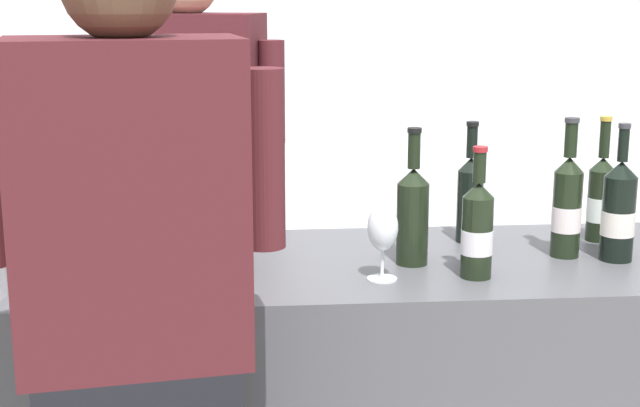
% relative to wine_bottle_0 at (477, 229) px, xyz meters
% --- Properties ---
extents(wall_back, '(8.00, 0.10, 2.80)m').
position_rel_wine_bottle_0_xyz_m(wall_back, '(-0.43, 2.76, 0.35)').
color(wall_back, silver).
rests_on(wall_back, ground_plane).
extents(wine_bottle_0, '(0.08, 0.08, 0.31)m').
position_rel_wine_bottle_0_xyz_m(wine_bottle_0, '(0.00, 0.00, 0.00)').
color(wine_bottle_0, black).
rests_on(wine_bottle_0, counter).
extents(wine_bottle_1, '(0.08, 0.08, 0.31)m').
position_rel_wine_bottle_0_xyz_m(wine_bottle_1, '(-0.58, 0.08, -0.01)').
color(wine_bottle_1, black).
rests_on(wine_bottle_1, counter).
extents(wine_bottle_2, '(0.07, 0.07, 0.33)m').
position_rel_wine_bottle_0_xyz_m(wine_bottle_2, '(0.06, 0.32, 0.01)').
color(wine_bottle_2, black).
rests_on(wine_bottle_2, counter).
extents(wine_bottle_3, '(0.07, 0.07, 0.34)m').
position_rel_wine_bottle_0_xyz_m(wine_bottle_3, '(0.42, 0.30, 0.00)').
color(wine_bottle_3, black).
rests_on(wine_bottle_3, counter).
extents(wine_bottle_4, '(0.08, 0.08, 0.35)m').
position_rel_wine_bottle_0_xyz_m(wine_bottle_4, '(0.39, 0.11, 0.01)').
color(wine_bottle_4, black).
rests_on(wine_bottle_4, counter).
extents(wine_bottle_5, '(0.08, 0.08, 0.33)m').
position_rel_wine_bottle_0_xyz_m(wine_bottle_5, '(-0.81, 0.28, 0.01)').
color(wine_bottle_5, black).
rests_on(wine_bottle_5, counter).
extents(wine_bottle_6, '(0.07, 0.07, 0.29)m').
position_rel_wine_bottle_0_xyz_m(wine_bottle_6, '(-0.75, 0.12, -0.01)').
color(wine_bottle_6, black).
rests_on(wine_bottle_6, counter).
extents(wine_bottle_7, '(0.07, 0.07, 0.36)m').
position_rel_wine_bottle_0_xyz_m(wine_bottle_7, '(0.27, 0.16, 0.02)').
color(wine_bottle_7, black).
rests_on(wine_bottle_7, counter).
extents(wine_bottle_8, '(0.08, 0.08, 0.34)m').
position_rel_wine_bottle_0_xyz_m(wine_bottle_8, '(-0.13, 0.12, 0.01)').
color(wine_bottle_8, black).
rests_on(wine_bottle_8, counter).
extents(wine_glass, '(0.07, 0.07, 0.18)m').
position_rel_wine_bottle_0_xyz_m(wine_glass, '(-0.22, -0.00, 0.00)').
color(wine_glass, silver).
rests_on(wine_glass, counter).
extents(person_server, '(0.59, 0.34, 1.72)m').
position_rel_wine_bottle_0_xyz_m(person_server, '(-0.71, 0.88, -0.22)').
color(person_server, black).
rests_on(person_server, ground_plane).
extents(person_guest, '(0.56, 0.30, 1.71)m').
position_rel_wine_bottle_0_xyz_m(person_guest, '(-0.75, -0.43, -0.21)').
color(person_guest, black).
rests_on(person_guest, ground_plane).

